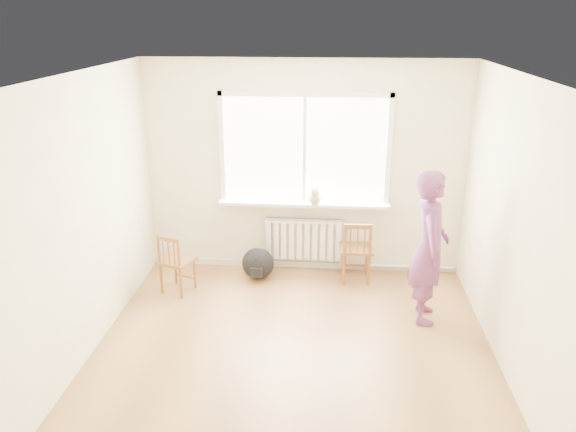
% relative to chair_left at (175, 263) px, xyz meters
% --- Properties ---
extents(floor, '(4.50, 4.50, 0.00)m').
position_rel_chair_left_xyz_m(floor, '(1.50, -1.41, -0.38)').
color(floor, '#A67344').
rests_on(floor, ground).
extents(ceiling, '(4.50, 4.50, 0.00)m').
position_rel_chair_left_xyz_m(ceiling, '(1.50, -1.41, 2.32)').
color(ceiling, white).
rests_on(ceiling, back_wall).
extents(back_wall, '(4.00, 0.01, 2.70)m').
position_rel_chair_left_xyz_m(back_wall, '(1.50, 0.84, 0.97)').
color(back_wall, '#F2E8C1').
rests_on(back_wall, ground).
extents(window, '(2.12, 0.05, 1.42)m').
position_rel_chair_left_xyz_m(window, '(1.50, 0.82, 1.28)').
color(window, white).
rests_on(window, back_wall).
extents(windowsill, '(2.15, 0.22, 0.04)m').
position_rel_chair_left_xyz_m(windowsill, '(1.50, 0.73, 0.55)').
color(windowsill, white).
rests_on(windowsill, back_wall).
extents(radiator, '(1.00, 0.12, 0.55)m').
position_rel_chair_left_xyz_m(radiator, '(1.50, 0.75, 0.06)').
color(radiator, white).
rests_on(radiator, back_wall).
extents(heating_pipe, '(1.40, 0.04, 0.04)m').
position_rel_chair_left_xyz_m(heating_pipe, '(2.75, 0.78, -0.30)').
color(heating_pipe, silver).
rests_on(heating_pipe, back_wall).
extents(baseboard, '(4.00, 0.03, 0.08)m').
position_rel_chair_left_xyz_m(baseboard, '(1.50, 0.83, -0.34)').
color(baseboard, beige).
rests_on(baseboard, ground).
extents(chair_left, '(0.48, 0.47, 0.76)m').
position_rel_chair_left_xyz_m(chair_left, '(0.00, 0.00, 0.00)').
color(chair_left, brown).
rests_on(chair_left, floor).
extents(chair_right, '(0.42, 0.40, 0.81)m').
position_rel_chair_left_xyz_m(chair_right, '(2.17, 0.46, 0.03)').
color(chair_right, brown).
rests_on(chair_right, floor).
extents(person, '(0.44, 0.64, 1.69)m').
position_rel_chair_left_xyz_m(person, '(2.89, -0.37, 0.46)').
color(person, '#B83D5D').
rests_on(person, floor).
extents(cat, '(0.19, 0.41, 0.28)m').
position_rel_chair_left_xyz_m(cat, '(1.64, 0.65, 0.68)').
color(cat, beige).
rests_on(cat, windowsill).
extents(backpack, '(0.43, 0.33, 0.41)m').
position_rel_chair_left_xyz_m(backpack, '(0.93, 0.46, -0.18)').
color(backpack, black).
rests_on(backpack, floor).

